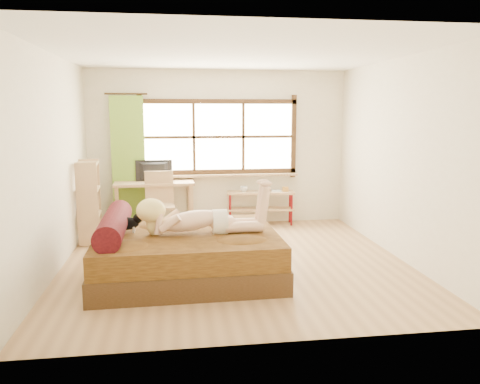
{
  "coord_description": "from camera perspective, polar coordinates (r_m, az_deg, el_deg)",
  "views": [
    {
      "loc": [
        -0.76,
        -5.96,
        1.98
      ],
      "look_at": [
        0.09,
        0.2,
        0.91
      ],
      "focal_mm": 35.0,
      "sensor_mm": 36.0,
      "label": 1
    }
  ],
  "objects": [
    {
      "name": "floor",
      "position": [
        6.32,
        -0.61,
        -8.52
      ],
      "size": [
        4.5,
        4.5,
        0.0
      ],
      "primitive_type": "plane",
      "color": "#9E754C",
      "rests_on": "ground"
    },
    {
      "name": "ceiling",
      "position": [
        6.05,
        -0.65,
        16.56
      ],
      "size": [
        4.5,
        4.5,
        0.0
      ],
      "primitive_type": "plane",
      "rotation": [
        3.14,
        0.0,
        0.0
      ],
      "color": "white",
      "rests_on": "wall_back"
    },
    {
      "name": "wall_back",
      "position": [
        8.27,
        -2.61,
        5.34
      ],
      "size": [
        4.5,
        0.0,
        4.5
      ],
      "primitive_type": "plane",
      "rotation": [
        1.57,
        0.0,
        0.0
      ],
      "color": "silver",
      "rests_on": "floor"
    },
    {
      "name": "wall_front",
      "position": [
        3.84,
        3.63,
        0.26
      ],
      "size": [
        4.5,
        0.0,
        4.5
      ],
      "primitive_type": "plane",
      "rotation": [
        -1.57,
        0.0,
        0.0
      ],
      "color": "silver",
      "rests_on": "floor"
    },
    {
      "name": "wall_left",
      "position": [
        6.17,
        -21.85,
        3.17
      ],
      "size": [
        0.0,
        4.5,
        4.5
      ],
      "primitive_type": "plane",
      "rotation": [
        1.57,
        0.0,
        1.57
      ],
      "color": "silver",
      "rests_on": "floor"
    },
    {
      "name": "wall_right",
      "position": [
        6.71,
        18.86,
        3.81
      ],
      "size": [
        0.0,
        4.5,
        4.5
      ],
      "primitive_type": "plane",
      "rotation": [
        1.57,
        0.0,
        -1.57
      ],
      "color": "silver",
      "rests_on": "floor"
    },
    {
      "name": "window",
      "position": [
        8.23,
        -2.6,
        6.43
      ],
      "size": [
        2.8,
        0.16,
        1.46
      ],
      "color": "#FFEDBF",
      "rests_on": "wall_back"
    },
    {
      "name": "curtain",
      "position": [
        8.17,
        -13.43,
        3.63
      ],
      "size": [
        0.55,
        0.1,
        2.2
      ],
      "primitive_type": "cube",
      "color": "olive",
      "rests_on": "wall_back"
    },
    {
      "name": "bed",
      "position": [
        5.76,
        -6.96,
        -7.33
      ],
      "size": [
        2.22,
        1.79,
        0.83
      ],
      "rotation": [
        0.0,
        0.0,
        0.02
      ],
      "color": "black",
      "rests_on": "floor"
    },
    {
      "name": "woman",
      "position": [
        5.58,
        -4.97,
        -1.74
      ],
      "size": [
        1.54,
        0.46,
        0.66
      ],
      "primitive_type": null,
      "rotation": [
        0.0,
        0.0,
        0.02
      ],
      "color": "#E3B292",
      "rests_on": "bed"
    },
    {
      "name": "kitten",
      "position": [
        5.79,
        -13.66,
        -3.55
      ],
      "size": [
        0.33,
        0.14,
        0.26
      ],
      "primitive_type": null,
      "rotation": [
        0.0,
        0.0,
        0.02
      ],
      "color": "black",
      "rests_on": "bed"
    },
    {
      "name": "desk",
      "position": [
        8.02,
        -10.4,
        0.48
      ],
      "size": [
        1.34,
        0.66,
        0.82
      ],
      "rotation": [
        0.0,
        0.0,
        0.05
      ],
      "color": "tan",
      "rests_on": "floor"
    },
    {
      "name": "monitor",
      "position": [
        8.03,
        -10.44,
        2.55
      ],
      "size": [
        0.62,
        0.11,
        0.35
      ],
      "primitive_type": "imported",
      "rotation": [
        0.0,
        0.0,
        3.19
      ],
      "color": "black",
      "rests_on": "desk"
    },
    {
      "name": "chair",
      "position": [
        7.69,
        -9.76,
        -0.95
      ],
      "size": [
        0.48,
        0.48,
        1.03
      ],
      "rotation": [
        0.0,
        0.0,
        0.05
      ],
      "color": "tan",
      "rests_on": "floor"
    },
    {
      "name": "pipe_shelf",
      "position": [
        8.31,
        2.6,
        -1.01
      ],
      "size": [
        1.21,
        0.42,
        0.67
      ],
      "rotation": [
        0.0,
        0.0,
        -0.11
      ],
      "color": "tan",
      "rests_on": "floor"
    },
    {
      "name": "cup",
      "position": [
        8.22,
        0.47,
        0.36
      ],
      "size": [
        0.14,
        0.14,
        0.1
      ],
      "primitive_type": "imported",
      "rotation": [
        0.0,
        0.0,
        -0.11
      ],
      "color": "gray",
      "rests_on": "pipe_shelf"
    },
    {
      "name": "book",
      "position": [
        8.32,
        3.88,
        0.15
      ],
      "size": [
        0.18,
        0.23,
        0.02
      ],
      "primitive_type": "imported",
      "rotation": [
        0.0,
        0.0,
        -0.11
      ],
      "color": "gray",
      "rests_on": "pipe_shelf"
    },
    {
      "name": "bookshelf",
      "position": [
        7.49,
        -17.92,
        -1.1
      ],
      "size": [
        0.35,
        0.57,
        1.25
      ],
      "rotation": [
        0.0,
        0.0,
        0.08
      ],
      "color": "tan",
      "rests_on": "floor"
    }
  ]
}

